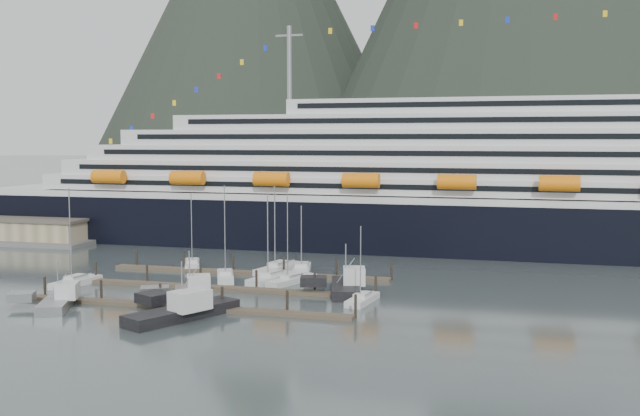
{
  "coord_description": "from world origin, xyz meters",
  "views": [
    {
      "loc": [
        39.17,
        -98.96,
        22.47
      ],
      "look_at": [
        5.87,
        22.0,
        10.79
      ],
      "focal_mm": 42.0,
      "sensor_mm": 36.0,
      "label": 1
    }
  ],
  "objects_px": {
    "sailboat_d": "(292,280)",
    "trawler_e": "(345,287)",
    "sailboat_b": "(225,277)",
    "cruise_ship": "(478,190)",
    "sailboat_e": "(192,265)",
    "sailboat_g": "(279,269)",
    "trawler_a": "(57,300)",
    "warehouse": "(7,230)",
    "sailboat_a": "(76,283)",
    "sailboat_h": "(362,300)",
    "trawler_b": "(189,296)",
    "sailboat_c": "(272,279)",
    "trawler_c": "(181,311)",
    "sailboat_f": "(302,270)"
  },
  "relations": [
    {
      "from": "trawler_b",
      "to": "sailboat_g",
      "type": "bearing_deg",
      "value": -33.9
    },
    {
      "from": "sailboat_h",
      "to": "trawler_a",
      "type": "relative_size",
      "value": 0.87
    },
    {
      "from": "sailboat_b",
      "to": "sailboat_g",
      "type": "relative_size",
      "value": 1.03
    },
    {
      "from": "warehouse",
      "to": "sailboat_h",
      "type": "height_order",
      "value": "sailboat_h"
    },
    {
      "from": "trawler_b",
      "to": "trawler_a",
      "type": "bearing_deg",
      "value": 87.27
    },
    {
      "from": "sailboat_f",
      "to": "trawler_c",
      "type": "bearing_deg",
      "value": 157.59
    },
    {
      "from": "sailboat_c",
      "to": "trawler_a",
      "type": "height_order",
      "value": "sailboat_c"
    },
    {
      "from": "sailboat_d",
      "to": "sailboat_g",
      "type": "xyz_separation_m",
      "value": [
        -5.26,
        9.3,
        0.02
      ]
    },
    {
      "from": "warehouse",
      "to": "trawler_b",
      "type": "xyz_separation_m",
      "value": [
        67.15,
        -48.71,
        -1.26
      ]
    },
    {
      "from": "sailboat_a",
      "to": "trawler_e",
      "type": "height_order",
      "value": "sailboat_a"
    },
    {
      "from": "cruise_ship",
      "to": "warehouse",
      "type": "height_order",
      "value": "cruise_ship"
    },
    {
      "from": "sailboat_h",
      "to": "trawler_c",
      "type": "height_order",
      "value": "sailboat_h"
    },
    {
      "from": "sailboat_b",
      "to": "sailboat_e",
      "type": "relative_size",
      "value": 1.15
    },
    {
      "from": "trawler_a",
      "to": "trawler_c",
      "type": "relative_size",
      "value": 0.8
    },
    {
      "from": "sailboat_a",
      "to": "sailboat_g",
      "type": "xyz_separation_m",
      "value": [
        26.15,
        19.84,
        -0.01
      ]
    },
    {
      "from": "trawler_b",
      "to": "cruise_ship",
      "type": "bearing_deg",
      "value": -54.88
    },
    {
      "from": "warehouse",
      "to": "sailboat_b",
      "type": "height_order",
      "value": "sailboat_b"
    },
    {
      "from": "sailboat_c",
      "to": "sailboat_f",
      "type": "xyz_separation_m",
      "value": [
        2.17,
        9.09,
        -0.02
      ]
    },
    {
      "from": "sailboat_a",
      "to": "sailboat_e",
      "type": "distance_m",
      "value": 22.29
    },
    {
      "from": "cruise_ship",
      "to": "trawler_a",
      "type": "height_order",
      "value": "cruise_ship"
    },
    {
      "from": "cruise_ship",
      "to": "warehouse",
      "type": "bearing_deg",
      "value": -172.77
    },
    {
      "from": "cruise_ship",
      "to": "sailboat_e",
      "type": "distance_m",
      "value": 59.61
    },
    {
      "from": "sailboat_c",
      "to": "sailboat_e",
      "type": "relative_size",
      "value": 1.12
    },
    {
      "from": "trawler_b",
      "to": "trawler_e",
      "type": "relative_size",
      "value": 0.99
    },
    {
      "from": "cruise_ship",
      "to": "sailboat_g",
      "type": "relative_size",
      "value": 13.94
    },
    {
      "from": "sailboat_d",
      "to": "trawler_e",
      "type": "bearing_deg",
      "value": -97.92
    },
    {
      "from": "warehouse",
      "to": "trawler_a",
      "type": "xyz_separation_m",
      "value": [
        51.12,
        -55.4,
        -1.37
      ]
    },
    {
      "from": "cruise_ship",
      "to": "trawler_a",
      "type": "xyz_separation_m",
      "value": [
        -50.91,
        -68.35,
        -11.16
      ]
    },
    {
      "from": "cruise_ship",
      "to": "trawler_b",
      "type": "bearing_deg",
      "value": -119.5
    },
    {
      "from": "trawler_a",
      "to": "trawler_c",
      "type": "xyz_separation_m",
      "value": [
        18.92,
        -1.51,
        0.11
      ]
    },
    {
      "from": "trawler_e",
      "to": "sailboat_g",
      "type": "bearing_deg",
      "value": 31.61
    },
    {
      "from": "warehouse",
      "to": "sailboat_b",
      "type": "xyz_separation_m",
      "value": [
        65.2,
        -31.14,
        -1.81
      ]
    },
    {
      "from": "sailboat_h",
      "to": "trawler_b",
      "type": "xyz_separation_m",
      "value": [
        -22.85,
        -6.57,
        0.59
      ]
    },
    {
      "from": "sailboat_c",
      "to": "sailboat_g",
      "type": "bearing_deg",
      "value": 27.98
    },
    {
      "from": "sailboat_g",
      "to": "sailboat_h",
      "type": "distance_m",
      "value": 27.59
    },
    {
      "from": "cruise_ship",
      "to": "sailboat_a",
      "type": "distance_m",
      "value": 79.93
    },
    {
      "from": "sailboat_e",
      "to": "trawler_b",
      "type": "bearing_deg",
      "value": 179.39
    },
    {
      "from": "sailboat_b",
      "to": "warehouse",
      "type": "bearing_deg",
      "value": 40.8
    },
    {
      "from": "sailboat_c",
      "to": "trawler_c",
      "type": "bearing_deg",
      "value": -170.5
    },
    {
      "from": "sailboat_e",
      "to": "trawler_e",
      "type": "bearing_deg",
      "value": -140.04
    },
    {
      "from": "sailboat_a",
      "to": "trawler_c",
      "type": "distance_m",
      "value": 29.23
    },
    {
      "from": "sailboat_b",
      "to": "trawler_e",
      "type": "distance_m",
      "value": 21.69
    },
    {
      "from": "trawler_c",
      "to": "trawler_e",
      "type": "height_order",
      "value": "trawler_e"
    },
    {
      "from": "cruise_ship",
      "to": "trawler_b",
      "type": "distance_m",
      "value": 71.69
    },
    {
      "from": "trawler_b",
      "to": "sailboat_c",
      "type": "bearing_deg",
      "value": -43.9
    },
    {
      "from": "sailboat_d",
      "to": "trawler_e",
      "type": "distance_m",
      "value": 11.13
    },
    {
      "from": "sailboat_h",
      "to": "trawler_b",
      "type": "height_order",
      "value": "sailboat_h"
    },
    {
      "from": "sailboat_b",
      "to": "sailboat_h",
      "type": "height_order",
      "value": "sailboat_b"
    },
    {
      "from": "sailboat_h",
      "to": "trawler_b",
      "type": "distance_m",
      "value": 23.78
    },
    {
      "from": "sailboat_g",
      "to": "trawler_a",
      "type": "xyz_separation_m",
      "value": [
        -20.03,
        -33.4,
        0.44
      ]
    }
  ]
}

